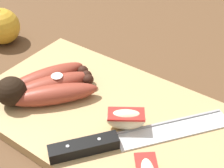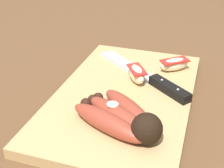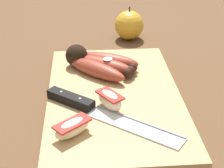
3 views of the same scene
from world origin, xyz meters
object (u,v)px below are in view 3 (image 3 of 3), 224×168
Objects in this scene: banana_bunch at (98,63)px; apple_wedge_middle at (110,100)px; chefs_knife at (92,108)px; whole_apple at (129,25)px; apple_wedge_near at (72,128)px.

banana_bunch is 2.60× the size of apple_wedge_middle.
chefs_knife is 2.60× the size of whole_apple.
whole_apple is at bearing -17.90° from apple_wedge_near.
banana_bunch is at bearing 156.96° from whole_apple.
apple_wedge_middle is (0.01, -0.03, 0.01)m from chefs_knife.
apple_wedge_near is 0.76× the size of whole_apple.
chefs_knife is (-0.16, 0.02, -0.01)m from banana_bunch.
whole_apple is (0.46, -0.15, 0.00)m from apple_wedge_near.
whole_apple is at bearing -11.97° from apple_wedge_middle.
banana_bunch reaches higher than chefs_knife.
banana_bunch is 0.70× the size of chefs_knife.
whole_apple is (0.23, -0.10, 0.00)m from banana_bunch.
chefs_knife is 0.41m from whole_apple.
apple_wedge_middle is 0.39m from whole_apple.
apple_wedge_middle reaches higher than chefs_knife.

